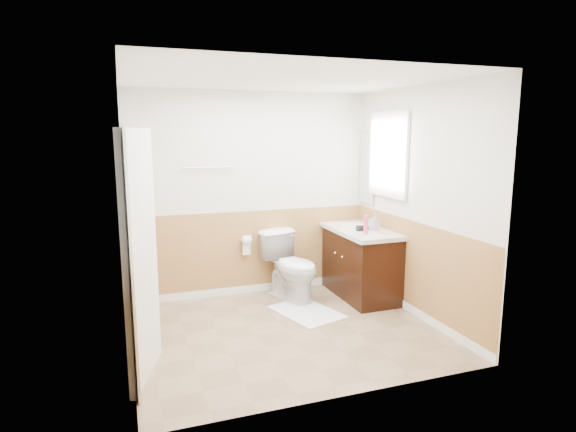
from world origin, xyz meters
name	(u,v)px	position (x,y,z in m)	size (l,w,h in m)	color
floor	(287,331)	(0.00, 0.00, 0.00)	(3.00, 3.00, 0.00)	#8C7051
ceiling	(287,79)	(0.00, 0.00, 2.50)	(3.00, 3.00, 0.00)	white
wall_back	(252,195)	(0.00, 1.30, 1.25)	(3.00, 3.00, 0.00)	silver
wall_front	(346,238)	(0.00, -1.30, 1.25)	(3.00, 3.00, 0.00)	silver
wall_left	(125,220)	(-1.50, 0.00, 1.25)	(3.00, 3.00, 0.00)	silver
wall_right	(418,203)	(1.50, 0.00, 1.25)	(3.00, 3.00, 0.00)	silver
wainscot_back	(253,254)	(0.00, 1.29, 0.50)	(3.00, 3.00, 0.00)	tan
wainscot_front	(343,335)	(0.00, -1.29, 0.50)	(3.00, 3.00, 0.00)	tan
wainscot_left	(132,301)	(-1.49, 0.00, 0.50)	(2.60, 2.60, 0.00)	tan
wainscot_right	(413,270)	(1.49, 0.00, 0.50)	(2.60, 2.60, 0.00)	tan
toilet	(291,266)	(0.37, 0.90, 0.41)	(0.46, 0.80, 0.82)	white
bath_mat	(307,312)	(0.37, 0.39, 0.01)	(0.55, 0.80, 0.02)	white
vanity_cabinet	(361,265)	(1.21, 0.71, 0.40)	(0.55, 1.10, 0.80)	black
vanity_knob_left	(342,257)	(0.91, 0.61, 0.55)	(0.03, 0.03, 0.03)	silver
vanity_knob_right	(335,253)	(0.91, 0.81, 0.55)	(0.03, 0.03, 0.03)	white
countertop	(361,231)	(1.20, 0.71, 0.83)	(0.60, 1.15, 0.05)	silver
sink_basin	(356,226)	(1.21, 0.86, 0.86)	(0.36, 0.36, 0.02)	white
faucet	(369,220)	(1.39, 0.86, 0.92)	(0.02, 0.02, 0.14)	#B6B5BC
lotion_bottle	(366,225)	(1.11, 0.43, 0.96)	(0.05, 0.05, 0.22)	#E53B6F
soap_dispenser	(375,222)	(1.33, 0.62, 0.95)	(0.09, 0.09, 0.20)	#9AA0AD
hair_dryer_body	(362,228)	(1.16, 0.61, 0.89)	(0.07, 0.07, 0.14)	black
hair_dryer_handle	(358,230)	(1.13, 0.66, 0.86)	(0.03, 0.03, 0.07)	black
mirror_panel	(367,168)	(1.48, 1.10, 1.55)	(0.02, 0.35, 0.90)	silver
window_frame	(388,154)	(1.47, 0.59, 1.75)	(0.04, 0.80, 1.00)	white
window_glass	(389,154)	(1.49, 0.59, 1.75)	(0.01, 0.70, 0.90)	white
door	(141,257)	(-1.40, -0.45, 1.02)	(0.05, 0.80, 2.04)	white
door_frame	(131,256)	(-1.48, -0.45, 1.03)	(0.02, 0.92, 2.10)	white
door_knob	(147,255)	(-1.34, -0.12, 0.95)	(0.06, 0.06, 0.06)	silver
towel_bar	(208,168)	(-0.55, 1.25, 1.60)	(0.02, 0.02, 0.62)	silver
tp_holder_bar	(246,240)	(-0.10, 1.23, 0.70)	(0.02, 0.02, 0.14)	silver
tp_roll	(246,240)	(-0.10, 1.23, 0.70)	(0.11, 0.11, 0.10)	white
tp_sheet	(247,249)	(-0.10, 1.23, 0.59)	(0.10, 0.01, 0.16)	white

